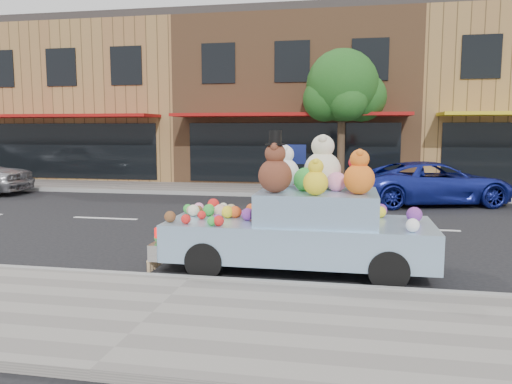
# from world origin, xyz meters

# --- Properties ---
(ground) EXTENTS (120.00, 120.00, 0.00)m
(ground) POSITION_xyz_m (0.00, 0.00, 0.00)
(ground) COLOR black
(ground) RESTS_ON ground
(near_sidewalk) EXTENTS (60.00, 3.00, 0.12)m
(near_sidewalk) POSITION_xyz_m (0.00, -6.50, 0.06)
(near_sidewalk) COLOR gray
(near_sidewalk) RESTS_ON ground
(far_sidewalk) EXTENTS (60.00, 3.00, 0.12)m
(far_sidewalk) POSITION_xyz_m (0.00, 6.50, 0.06)
(far_sidewalk) COLOR gray
(far_sidewalk) RESTS_ON ground
(near_kerb) EXTENTS (60.00, 0.12, 0.13)m
(near_kerb) POSITION_xyz_m (0.00, -5.00, 0.07)
(near_kerb) COLOR gray
(near_kerb) RESTS_ON ground
(far_kerb) EXTENTS (60.00, 0.12, 0.13)m
(far_kerb) POSITION_xyz_m (0.00, 5.00, 0.07)
(far_kerb) COLOR gray
(far_kerb) RESTS_ON ground
(storefront_left) EXTENTS (10.00, 9.80, 7.30)m
(storefront_left) POSITION_xyz_m (-10.00, 11.97, 3.64)
(storefront_left) COLOR olive
(storefront_left) RESTS_ON ground
(storefront_mid) EXTENTS (10.00, 9.80, 7.30)m
(storefront_mid) POSITION_xyz_m (0.00, 11.97, 3.64)
(storefront_mid) COLOR brown
(storefront_mid) RESTS_ON ground
(street_tree) EXTENTS (3.00, 2.70, 5.22)m
(street_tree) POSITION_xyz_m (2.03, 6.55, 3.69)
(street_tree) COLOR #38281C
(street_tree) RESTS_ON ground
(car_blue) EXTENTS (5.27, 3.45, 1.35)m
(car_blue) POSITION_xyz_m (4.93, 4.22, 0.67)
(car_blue) COLOR navy
(car_blue) RESTS_ON ground
(art_car) EXTENTS (4.49, 1.78, 2.33)m
(art_car) POSITION_xyz_m (1.57, -3.93, 0.81)
(art_car) COLOR black
(art_car) RESTS_ON ground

